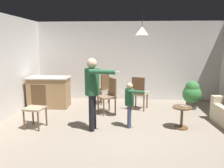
{
  "coord_description": "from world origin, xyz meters",
  "views": [
    {
      "loc": [
        -0.09,
        -4.59,
        1.95
      ],
      "look_at": [
        -0.41,
        0.62,
        1.0
      ],
      "focal_mm": 35.61,
      "sensor_mm": 36.0,
      "label": 1
    }
  ],
  "objects_px": {
    "dining_chair_by_counter": "(139,92)",
    "dining_chair_centre_back": "(109,94)",
    "spare_remote_on_table": "(183,107)",
    "kitchen_counter": "(49,92)",
    "side_table_by_couch": "(182,115)",
    "person_adult": "(93,86)",
    "person_child": "(130,100)",
    "dining_chair_spare": "(102,87)",
    "potted_plant_corner": "(192,94)",
    "dining_chair_near_wall": "(36,104)"
  },
  "relations": [
    {
      "from": "person_adult",
      "to": "dining_chair_spare",
      "type": "height_order",
      "value": "person_adult"
    },
    {
      "from": "person_adult",
      "to": "person_child",
      "type": "bearing_deg",
      "value": 111.3
    },
    {
      "from": "person_child",
      "to": "kitchen_counter",
      "type": "bearing_deg",
      "value": -111.96
    },
    {
      "from": "kitchen_counter",
      "to": "dining_chair_by_counter",
      "type": "relative_size",
      "value": 1.26
    },
    {
      "from": "side_table_by_couch",
      "to": "dining_chair_centre_back",
      "type": "distance_m",
      "value": 2.09
    },
    {
      "from": "dining_chair_by_counter",
      "to": "dining_chair_centre_back",
      "type": "relative_size",
      "value": 1.0
    },
    {
      "from": "dining_chair_by_counter",
      "to": "person_child",
      "type": "bearing_deg",
      "value": -81.65
    },
    {
      "from": "potted_plant_corner",
      "to": "kitchen_counter",
      "type": "bearing_deg",
      "value": -178.94
    },
    {
      "from": "dining_chair_by_counter",
      "to": "dining_chair_centre_back",
      "type": "distance_m",
      "value": 0.94
    },
    {
      "from": "spare_remote_on_table",
      "to": "dining_chair_by_counter",
      "type": "bearing_deg",
      "value": 121.93
    },
    {
      "from": "dining_chair_by_counter",
      "to": "dining_chair_spare",
      "type": "height_order",
      "value": "same"
    },
    {
      "from": "dining_chair_near_wall",
      "to": "dining_chair_centre_back",
      "type": "relative_size",
      "value": 1.0
    },
    {
      "from": "person_adult",
      "to": "dining_chair_centre_back",
      "type": "bearing_deg",
      "value": 176.0
    },
    {
      "from": "person_adult",
      "to": "person_child",
      "type": "height_order",
      "value": "person_adult"
    },
    {
      "from": "person_child",
      "to": "side_table_by_couch",
      "type": "bearing_deg",
      "value": 101.21
    },
    {
      "from": "kitchen_counter",
      "to": "side_table_by_couch",
      "type": "height_order",
      "value": "kitchen_counter"
    },
    {
      "from": "side_table_by_couch",
      "to": "dining_chair_centre_back",
      "type": "bearing_deg",
      "value": 148.81
    },
    {
      "from": "kitchen_counter",
      "to": "dining_chair_near_wall",
      "type": "xyz_separation_m",
      "value": [
        0.28,
        -1.67,
        0.07
      ]
    },
    {
      "from": "side_table_by_couch",
      "to": "person_adult",
      "type": "xyz_separation_m",
      "value": [
        -2.04,
        -0.22,
        0.69
      ]
    },
    {
      "from": "side_table_by_couch",
      "to": "spare_remote_on_table",
      "type": "relative_size",
      "value": 4.0
    },
    {
      "from": "dining_chair_by_counter",
      "to": "potted_plant_corner",
      "type": "height_order",
      "value": "dining_chair_by_counter"
    },
    {
      "from": "dining_chair_near_wall",
      "to": "potted_plant_corner",
      "type": "bearing_deg",
      "value": -147.51
    },
    {
      "from": "person_adult",
      "to": "dining_chair_spare",
      "type": "bearing_deg",
      "value": -171.95
    },
    {
      "from": "dining_chair_near_wall",
      "to": "dining_chair_centre_back",
      "type": "bearing_deg",
      "value": -134.53
    },
    {
      "from": "kitchen_counter",
      "to": "dining_chair_centre_back",
      "type": "distance_m",
      "value": 1.96
    },
    {
      "from": "dining_chair_centre_back",
      "to": "dining_chair_spare",
      "type": "height_order",
      "value": "same"
    },
    {
      "from": "side_table_by_couch",
      "to": "dining_chair_centre_back",
      "type": "relative_size",
      "value": 0.52
    },
    {
      "from": "dining_chair_by_counter",
      "to": "spare_remote_on_table",
      "type": "relative_size",
      "value": 7.69
    },
    {
      "from": "dining_chair_centre_back",
      "to": "potted_plant_corner",
      "type": "relative_size",
      "value": 1.17
    },
    {
      "from": "side_table_by_couch",
      "to": "dining_chair_near_wall",
      "type": "relative_size",
      "value": 0.52
    },
    {
      "from": "dining_chair_by_counter",
      "to": "dining_chair_centre_back",
      "type": "xyz_separation_m",
      "value": [
        -0.87,
        -0.35,
        0.0
      ]
    },
    {
      "from": "person_adult",
      "to": "potted_plant_corner",
      "type": "height_order",
      "value": "person_adult"
    },
    {
      "from": "spare_remote_on_table",
      "to": "person_adult",
      "type": "bearing_deg",
      "value": -175.29
    },
    {
      "from": "dining_chair_centre_back",
      "to": "dining_chair_spare",
      "type": "relative_size",
      "value": 1.0
    },
    {
      "from": "dining_chair_near_wall",
      "to": "potted_plant_corner",
      "type": "height_order",
      "value": "dining_chair_near_wall"
    },
    {
      "from": "person_child",
      "to": "potted_plant_corner",
      "type": "relative_size",
      "value": 1.25
    },
    {
      "from": "kitchen_counter",
      "to": "person_adult",
      "type": "bearing_deg",
      "value": -47.5
    },
    {
      "from": "dining_chair_by_counter",
      "to": "kitchen_counter",
      "type": "bearing_deg",
      "value": -162.66
    },
    {
      "from": "person_adult",
      "to": "dining_chair_near_wall",
      "type": "bearing_deg",
      "value": -87.22
    },
    {
      "from": "dining_chair_centre_back",
      "to": "potted_plant_corner",
      "type": "height_order",
      "value": "dining_chair_centre_back"
    },
    {
      "from": "side_table_by_couch",
      "to": "dining_chair_by_counter",
      "type": "distance_m",
      "value": 1.7
    },
    {
      "from": "dining_chair_centre_back",
      "to": "potted_plant_corner",
      "type": "xyz_separation_m",
      "value": [
        2.47,
        0.57,
        -0.08
      ]
    },
    {
      "from": "kitchen_counter",
      "to": "spare_remote_on_table",
      "type": "bearing_deg",
      "value": -23.64
    },
    {
      "from": "dining_chair_centre_back",
      "to": "spare_remote_on_table",
      "type": "bearing_deg",
      "value": -154.43
    },
    {
      "from": "side_table_by_couch",
      "to": "person_adult",
      "type": "relative_size",
      "value": 0.32
    },
    {
      "from": "potted_plant_corner",
      "to": "spare_remote_on_table",
      "type": "relative_size",
      "value": 6.57
    },
    {
      "from": "kitchen_counter",
      "to": "dining_chair_centre_back",
      "type": "height_order",
      "value": "dining_chair_centre_back"
    },
    {
      "from": "dining_chair_by_counter",
      "to": "spare_remote_on_table",
      "type": "distance_m",
      "value": 1.74
    },
    {
      "from": "person_adult",
      "to": "spare_remote_on_table",
      "type": "relative_size",
      "value": 12.61
    },
    {
      "from": "dining_chair_spare",
      "to": "dining_chair_by_counter",
      "type": "bearing_deg",
      "value": -84.07
    }
  ]
}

